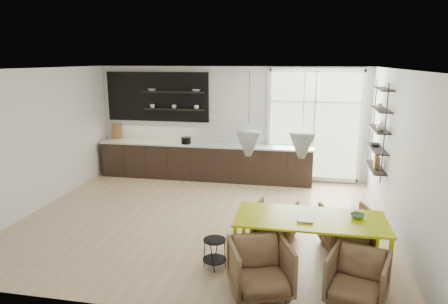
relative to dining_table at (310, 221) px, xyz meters
The scene contains 11 objects.
room 3.08m from the dining_table, 118.54° to the left, with size 7.02×6.01×2.91m.
kitchen_run 5.02m from the dining_table, 122.62° to the left, with size 5.54×0.69×2.75m.
right_shelving 3.16m from the dining_table, 63.62° to the left, with size 0.26×1.22×1.90m.
dining_table is the anchor object (origin of this frame).
armchair_back_left 1.16m from the dining_table, 121.66° to the left, with size 0.69×0.71×0.65m, color brown.
armchair_back_right 1.04m from the dining_table, 50.51° to the left, with size 0.76×0.79×0.72m, color brown.
armchair_front_left 1.10m from the dining_table, 128.77° to the right, with size 0.77×0.80×0.72m, color brown.
armchair_front_right 1.06m from the dining_table, 52.06° to the right, with size 0.71×0.73×0.67m, color brown.
wire_stool 1.48m from the dining_table, 169.29° to the right, with size 0.36×0.36×0.46m.
table_book 0.22m from the dining_table, 158.68° to the right, with size 0.23×0.31×0.03m, color white.
table_bowl 0.69m from the dining_table, 10.37° to the left, with size 0.20×0.20×0.06m, color #4A7A4D.
Camera 1 is at (1.81, -7.16, 3.06)m, focal length 32.00 mm.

